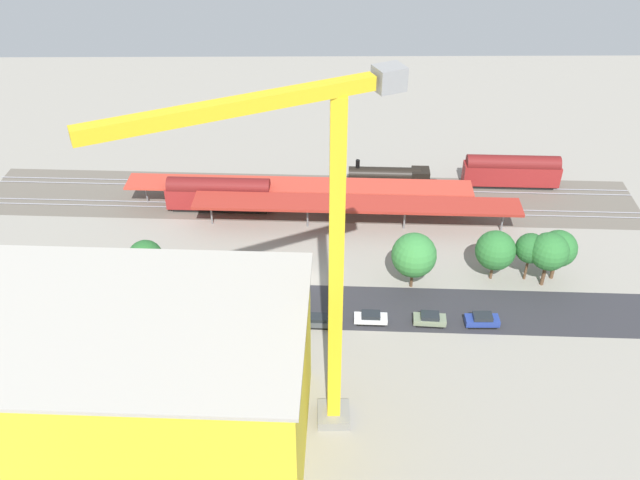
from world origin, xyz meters
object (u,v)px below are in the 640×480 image
object	(u,v)px
parked_car_3	(318,321)
parked_car_6	(155,318)
tower_crane	(318,254)
box_truck_0	(173,321)
parked_car_1	(430,319)
street_tree_0	(495,250)
freight_coach_far	(219,193)
street_tree_2	(558,249)
parked_car_0	(482,320)
construction_building	(138,386)
locomotive	(393,178)
street_tree_5	(549,252)
box_truck_1	(223,327)
street_tree_1	(531,248)
parked_car_4	(269,318)
street_tree_4	(414,255)
parked_car_2	(371,318)
platform_canopy_near	(356,204)
passenger_coach	(512,170)
parked_car_5	(206,319)
traffic_light	(225,307)
platform_canopy_far	(299,185)
street_tree_3	(145,257)

from	to	relation	value
parked_car_3	parked_car_6	xyz separation A→B (m)	(21.32, -0.62, 0.09)
tower_crane	box_truck_0	world-z (taller)	tower_crane
parked_car_1	parked_car_6	size ratio (longest dim) A/B	0.95
box_truck_0	tower_crane	bearing A→B (deg)	140.65
tower_crane	street_tree_0	size ratio (longest dim) A/B	5.26
freight_coach_far	street_tree_2	distance (m)	52.57
parked_car_0	construction_building	size ratio (longest dim) A/B	0.13
parked_car_3	street_tree_0	size ratio (longest dim) A/B	0.57
locomotive	street_tree_5	world-z (taller)	street_tree_5
parked_car_6	box_truck_1	size ratio (longest dim) A/B	0.46
parked_car_1	parked_car_3	xyz separation A→B (m)	(14.61, 0.22, -0.02)
street_tree_1	street_tree_0	bearing A→B (deg)	-2.14
parked_car_1	parked_car_4	size ratio (longest dim) A/B	0.96
parked_car_0	tower_crane	bearing A→B (deg)	36.75
parked_car_3	construction_building	size ratio (longest dim) A/B	0.13
street_tree_4	street_tree_0	bearing A→B (deg)	-171.53
parked_car_2	parked_car_1	bearing A→B (deg)	177.38
construction_building	street_tree_5	xyz separation A→B (m)	(-49.95, -26.62, -3.05)
freight_coach_far	parked_car_4	world-z (taller)	freight_coach_far
platform_canopy_near	box_truck_0	world-z (taller)	platform_canopy_near
parked_car_2	parked_car_3	world-z (taller)	parked_car_3
construction_building	parked_car_2	bearing A→B (deg)	-140.22
passenger_coach	parked_car_4	distance (m)	52.54
parked_car_4	parked_car_5	world-z (taller)	parked_car_4
locomotive	box_truck_0	xyz separation A→B (m)	(31.80, 35.75, -0.14)
parked_car_3	box_truck_1	xyz separation A→B (m)	(12.09, 1.86, 0.86)
parked_car_0	street_tree_5	distance (m)	14.00
freight_coach_far	parked_car_3	xyz separation A→B (m)	(-15.84, 28.04, -2.31)
street_tree_0	street_tree_5	xyz separation A→B (m)	(-6.91, 1.47, 0.85)
street_tree_4	traffic_light	bearing A→B (deg)	19.77
parked_car_3	street_tree_5	size ratio (longest dim) A/B	0.52
construction_building	street_tree_4	world-z (taller)	construction_building
street_tree_2	street_tree_4	distance (m)	20.33
platform_canopy_near	parked_car_4	bearing A→B (deg)	60.18
street_tree_5	parked_car_3	bearing A→B (deg)	14.57
locomotive	parked_car_5	distance (m)	44.26
parked_car_4	tower_crane	size ratio (longest dim) A/B	0.11
box_truck_1	street_tree_5	size ratio (longest dim) A/B	1.19
locomotive	parked_car_6	distance (m)	48.61
construction_building	box_truck_0	distance (m)	19.05
platform_canopy_far	street_tree_5	distance (m)	40.36
tower_crane	traffic_light	bearing A→B (deg)	-52.39
locomotive	parked_car_5	size ratio (longest dim) A/B	3.36
parked_car_3	street_tree_3	size ratio (longest dim) A/B	0.60
street_tree_3	parked_car_0	bearing A→B (deg)	169.25
parked_car_0	parked_car_4	xyz separation A→B (m)	(27.94, -0.72, 0.02)
platform_canopy_far	locomotive	bearing A→B (deg)	-159.39
street_tree_0	box_truck_1	bearing A→B (deg)	17.42
parked_car_5	tower_crane	world-z (taller)	tower_crane
passenger_coach	parked_car_6	distance (m)	64.51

